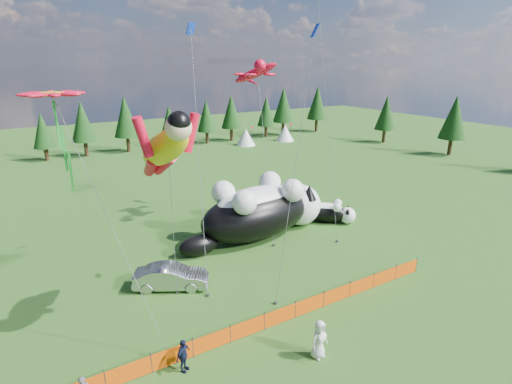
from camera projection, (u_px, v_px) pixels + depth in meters
ground at (252, 297)px, 24.02m from camera, size 160.00×160.00×0.00m
safety_fence at (280, 316)px, 21.41m from camera, size 22.06×0.06×1.10m
tree_line at (101, 128)px, 59.54m from camera, size 90.00×4.00×8.00m
festival_tents at (184, 144)px, 61.59m from camera, size 50.00×3.20×2.80m
cat_large at (263, 209)px, 31.85m from camera, size 13.21×5.63×4.77m
cat_small at (328, 212)px, 35.05m from camera, size 4.34×4.26×1.95m
car at (171, 277)px, 24.79m from camera, size 4.78×3.56×1.51m
spectator_c at (183, 356)px, 18.06m from camera, size 1.08×0.95×1.65m
spectator_e at (319, 339)px, 18.87m from camera, size 1.04×0.75×1.97m
superhero_kite at (165, 148)px, 19.20m from camera, size 5.21×5.54×11.84m
gecko_kite at (255, 73)px, 33.00m from camera, size 5.46×9.97×14.53m
flower_kite at (53, 98)px, 18.51m from camera, size 4.92×7.43×13.40m
diamond_kite_a at (192, 42)px, 24.78m from camera, size 2.58×5.94×16.59m
diamond_kite_c at (313, 46)px, 21.02m from camera, size 3.22×1.66×15.78m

